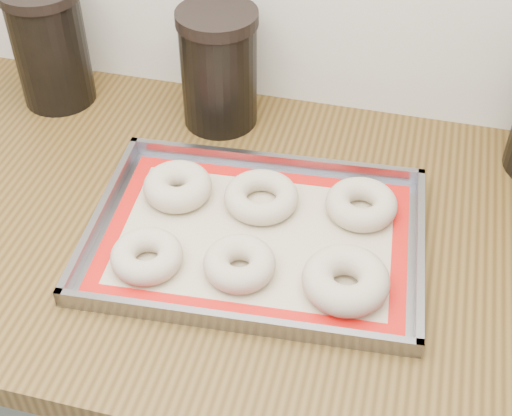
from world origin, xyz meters
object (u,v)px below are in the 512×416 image
(bagel_front_mid, at_px, (239,264))
(canister_left, at_px, (50,46))
(bagel_back_left, at_px, (178,186))
(canister_mid, at_px, (219,68))
(bagel_front_left, at_px, (147,256))
(bagel_front_right, at_px, (346,280))
(bagel_back_right, at_px, (361,204))
(baking_tray, at_px, (256,236))
(bagel_back_mid, at_px, (261,197))

(bagel_front_mid, relative_size, canister_left, 0.47)
(bagel_back_left, height_order, canister_left, canister_left)
(canister_mid, bearing_deg, bagel_front_left, -89.69)
(bagel_front_right, bearing_deg, canister_mid, 128.64)
(bagel_front_left, xyz_separation_m, bagel_back_left, (-0.01, 0.14, 0.00))
(bagel_front_right, bearing_deg, bagel_back_right, 90.54)
(bagel_front_left, distance_m, bagel_back_left, 0.14)
(bagel_front_left, distance_m, bagel_front_right, 0.26)
(canister_left, bearing_deg, bagel_front_right, -30.22)
(baking_tray, relative_size, bagel_back_left, 4.76)
(bagel_front_left, xyz_separation_m, canister_left, (-0.29, 0.35, 0.08))
(canister_mid, bearing_deg, bagel_back_mid, -58.75)
(bagel_front_mid, xyz_separation_m, bagel_back_right, (0.14, 0.16, -0.00))
(bagel_front_left, relative_size, bagel_back_right, 0.94)
(bagel_back_left, xyz_separation_m, bagel_back_mid, (0.12, 0.01, -0.00))
(bagel_front_left, relative_size, bagel_back_mid, 0.89)
(bagel_back_right, xyz_separation_m, canister_mid, (-0.26, 0.18, 0.08))
(canister_mid, bearing_deg, bagel_back_left, -90.92)
(bagel_front_right, bearing_deg, canister_left, 149.78)
(bagel_back_right, height_order, canister_left, canister_left)
(bagel_front_mid, height_order, bagel_front_right, bagel_front_right)
(bagel_back_right, bearing_deg, bagel_front_mid, -131.69)
(bagel_front_mid, distance_m, canister_left, 0.54)
(bagel_front_right, distance_m, canister_left, 0.65)
(bagel_front_mid, bearing_deg, baking_tray, 86.44)
(bagel_back_left, height_order, bagel_back_right, bagel_back_left)
(bagel_front_left, bearing_deg, canister_mid, 90.31)
(bagel_front_mid, xyz_separation_m, bagel_front_right, (0.14, 0.00, 0.00))
(bagel_back_mid, bearing_deg, bagel_back_left, -174.70)
(bagel_front_right, relative_size, bagel_back_mid, 1.04)
(baking_tray, distance_m, canister_mid, 0.31)
(bagel_front_right, xyz_separation_m, canister_left, (-0.56, 0.33, 0.08))
(bagel_front_right, height_order, canister_mid, canister_mid)
(bagel_back_left, bearing_deg, baking_tray, -22.37)
(bagel_front_right, height_order, canister_left, canister_left)
(bagel_front_left, bearing_deg, bagel_back_mid, 52.27)
(baking_tray, distance_m, bagel_back_right, 0.16)
(bagel_back_left, bearing_deg, bagel_back_mid, 5.30)
(baking_tray, bearing_deg, bagel_front_right, -26.22)
(canister_mid, bearing_deg, bagel_front_right, -51.36)
(bagel_front_mid, height_order, canister_left, canister_left)
(bagel_front_mid, relative_size, canister_mid, 0.48)
(bagel_back_right, relative_size, canister_mid, 0.52)
(bagel_back_mid, xyz_separation_m, bagel_back_right, (0.14, 0.02, 0.00))
(bagel_back_mid, relative_size, canister_left, 0.53)
(bagel_front_left, bearing_deg, bagel_front_mid, 7.73)
(baking_tray, height_order, canister_left, canister_left)
(baking_tray, bearing_deg, bagel_back_right, 32.40)
(bagel_back_right, bearing_deg, baking_tray, -147.60)
(canister_left, bearing_deg, bagel_back_right, -17.25)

